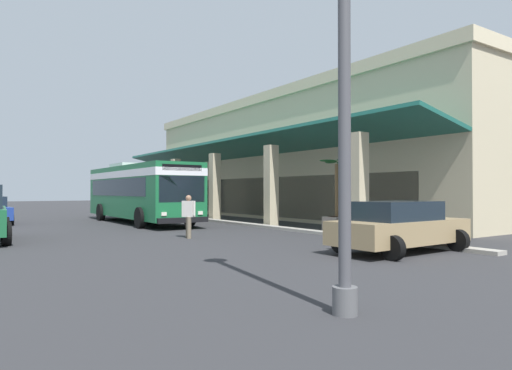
% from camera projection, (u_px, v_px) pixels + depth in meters
% --- Properties ---
extents(ground, '(120.00, 120.00, 0.00)m').
position_uv_depth(ground, '(250.00, 217.00, 30.12)').
color(ground, '#2D2D30').
extents(curb_strip, '(35.15, 0.50, 0.12)m').
position_uv_depth(curb_strip, '(205.00, 219.00, 26.71)').
color(curb_strip, '#9E998E').
rests_on(curb_strip, ground).
extents(plaza_building, '(29.59, 15.51, 7.96)m').
position_uv_depth(plaza_building, '(324.00, 160.00, 32.14)').
color(plaza_building, '#C6B793').
rests_on(plaza_building, ground).
extents(transit_bus, '(11.23, 2.90, 3.34)m').
position_uv_depth(transit_bus, '(140.00, 189.00, 24.70)').
color(transit_bus, '#196638').
rests_on(transit_bus, ground).
extents(parked_sedan_tan, '(2.53, 4.45, 1.47)m').
position_uv_depth(parked_sedan_tan, '(399.00, 226.00, 12.83)').
color(parked_sedan_tan, '#9E845B').
rests_on(parked_sedan_tan, ground).
extents(pedestrian, '(0.62, 0.43, 1.61)m').
position_uv_depth(pedestrian, '(189.00, 214.00, 16.61)').
color(pedestrian, '#726651').
rests_on(pedestrian, ground).
extents(potted_palm, '(2.08, 1.80, 3.20)m').
position_uv_depth(potted_palm, '(337.00, 215.00, 19.38)').
color(potted_palm, gray).
rests_on(potted_palm, ground).
extents(lot_light_pole, '(0.60, 0.60, 8.20)m').
position_uv_depth(lot_light_pole, '(344.00, 9.00, 6.40)').
color(lot_light_pole, '#59595B').
rests_on(lot_light_pole, ground).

